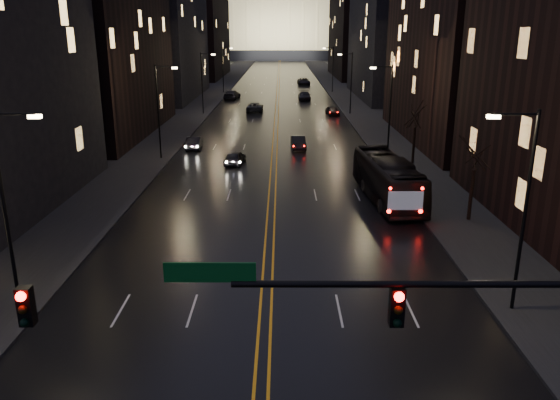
{
  "coord_description": "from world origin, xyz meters",
  "views": [
    {
      "loc": [
        0.7,
        -11.85,
        11.98
      ],
      "look_at": [
        0.64,
        13.23,
        4.19
      ],
      "focal_mm": 35.0,
      "sensor_mm": 36.0,
      "label": 1
    }
  ],
  "objects_px": {
    "receding_car_a": "(298,143)",
    "traffic_signal": "(494,325)",
    "bus": "(388,179)",
    "oncoming_car_a": "(235,157)",
    "oncoming_car_b": "(194,143)"
  },
  "relations": [
    {
      "from": "receding_car_a",
      "to": "traffic_signal",
      "type": "bearing_deg",
      "value": -88.37
    },
    {
      "from": "bus",
      "to": "oncoming_car_a",
      "type": "bearing_deg",
      "value": 132.71
    },
    {
      "from": "bus",
      "to": "oncoming_car_b",
      "type": "height_order",
      "value": "bus"
    },
    {
      "from": "bus",
      "to": "oncoming_car_b",
      "type": "relative_size",
      "value": 2.79
    },
    {
      "from": "traffic_signal",
      "to": "oncoming_car_a",
      "type": "height_order",
      "value": "traffic_signal"
    },
    {
      "from": "oncoming_car_b",
      "to": "receding_car_a",
      "type": "distance_m",
      "value": 11.0
    },
    {
      "from": "traffic_signal",
      "to": "oncoming_car_b",
      "type": "bearing_deg",
      "value": 107.79
    },
    {
      "from": "receding_car_a",
      "to": "oncoming_car_a",
      "type": "bearing_deg",
      "value": -133.88
    },
    {
      "from": "bus",
      "to": "oncoming_car_a",
      "type": "relative_size",
      "value": 2.94
    },
    {
      "from": "traffic_signal",
      "to": "oncoming_car_a",
      "type": "xyz_separation_m",
      "value": [
        -9.54,
        37.99,
        -4.44
      ]
    },
    {
      "from": "bus",
      "to": "receding_car_a",
      "type": "xyz_separation_m",
      "value": [
        -6.0,
        18.19,
        -0.93
      ]
    },
    {
      "from": "bus",
      "to": "oncoming_car_b",
      "type": "xyz_separation_m",
      "value": [
        -17.0,
        18.09,
        -0.92
      ]
    },
    {
      "from": "oncoming_car_a",
      "to": "bus",
      "type": "bearing_deg",
      "value": 145.01
    },
    {
      "from": "oncoming_car_b",
      "to": "receding_car_a",
      "type": "bearing_deg",
      "value": 177.93
    },
    {
      "from": "oncoming_car_b",
      "to": "bus",
      "type": "bearing_deg",
      "value": 130.64
    }
  ]
}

